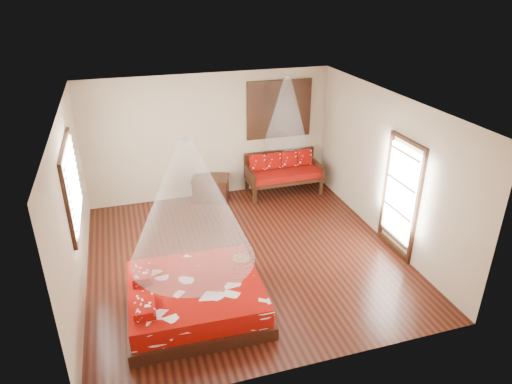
% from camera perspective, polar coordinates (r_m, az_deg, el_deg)
% --- Properties ---
extents(room, '(5.54, 5.54, 2.84)m').
position_cam_1_polar(room, '(7.75, -1.55, 0.76)').
color(room, black).
rests_on(room, ground).
extents(bed, '(2.10, 1.92, 0.64)m').
position_cam_1_polar(bed, '(7.10, -7.64, -12.96)').
color(bed, black).
rests_on(bed, floor).
extents(daybed, '(1.73, 0.77, 0.94)m').
position_cam_1_polar(daybed, '(10.63, 3.37, 2.62)').
color(daybed, black).
rests_on(daybed, floor).
extents(storage_chest, '(0.95, 0.82, 0.55)m').
position_cam_1_polar(storage_chest, '(10.37, -5.66, 0.46)').
color(storage_chest, black).
rests_on(storage_chest, floor).
extents(shutter_panel, '(1.52, 0.06, 1.32)m').
position_cam_1_polar(shutter_panel, '(10.48, 2.92, 10.28)').
color(shutter_panel, black).
rests_on(shutter_panel, wall_back).
extents(window_left, '(0.10, 1.74, 1.34)m').
position_cam_1_polar(window_left, '(7.63, -22.00, 0.87)').
color(window_left, black).
rests_on(window_left, wall_left).
extents(glazed_door, '(0.08, 1.02, 2.16)m').
position_cam_1_polar(glazed_door, '(8.49, 17.58, -0.68)').
color(glazed_door, black).
rests_on(glazed_door, floor).
extents(wine_tray, '(0.27, 0.27, 0.22)m').
position_cam_1_polar(wine_tray, '(7.39, -1.92, -8.05)').
color(wine_tray, brown).
rests_on(wine_tray, bed).
extents(mosquito_net_main, '(1.78, 1.78, 1.80)m').
position_cam_1_polar(mosquito_net_main, '(6.24, -8.32, -1.35)').
color(mosquito_net_main, white).
rests_on(mosquito_net_main, ceiling).
extents(mosquito_net_daybed, '(0.97, 0.97, 1.50)m').
position_cam_1_polar(mosquito_net_daybed, '(10.04, 3.84, 10.16)').
color(mosquito_net_daybed, white).
rests_on(mosquito_net_daybed, ceiling).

